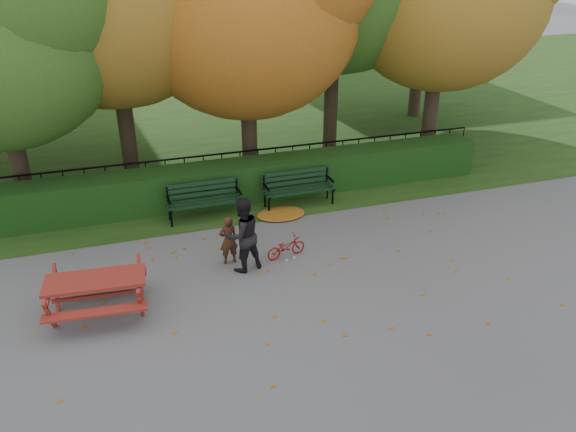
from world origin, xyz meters
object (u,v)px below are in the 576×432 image
object	(u,v)px
picnic_table	(96,287)
child	(228,240)
bench_right	(298,185)
bicycle	(286,247)
adult	(243,235)
bench_left	(204,198)
tree_a	(1,21)

from	to	relation	value
picnic_table	child	world-z (taller)	child
bench_right	bicycle	bearing A→B (deg)	-114.28
child	adult	size ratio (longest dim) A/B	0.67
bench_left	adult	bearing A→B (deg)	-83.18
bench_left	picnic_table	size ratio (longest dim) A/B	0.97
bicycle	picnic_table	bearing A→B (deg)	91.69
adult	bicycle	world-z (taller)	adult
bench_right	adult	world-z (taller)	adult
tree_a	bench_left	bearing A→B (deg)	-25.76
bench_right	picnic_table	distance (m)	5.97
adult	bench_left	bearing A→B (deg)	-98.92
bench_right	tree_a	bearing A→B (deg)	163.39
bench_right	child	bearing A→B (deg)	-135.09
tree_a	bench_left	world-z (taller)	tree_a
tree_a	bicycle	world-z (taller)	tree_a
bench_right	picnic_table	xyz separation A→B (m)	(-4.95, -3.34, 0.06)
child	bicycle	world-z (taller)	child
bench_right	bicycle	distance (m)	2.70
bench_right	picnic_table	bearing A→B (deg)	-146.04
tree_a	bicycle	distance (m)	8.00
picnic_table	bicycle	xyz separation A→B (m)	(3.85, 0.89, -0.34)
bench_left	bicycle	xyz separation A→B (m)	(1.30, -2.45, -0.28)
picnic_table	child	xyz separation A→B (m)	(2.64, 1.03, -0.04)
bench_left	bicycle	size ratio (longest dim) A/B	2.01
tree_a	picnic_table	world-z (taller)	tree_a
bench_left	bicycle	bearing A→B (deg)	-62.14
child	bicycle	size ratio (longest dim) A/B	1.20
child	adult	distance (m)	0.49
bench_left	bench_right	distance (m)	2.40
tree_a	bench_left	size ratio (longest dim) A/B	4.16
tree_a	bench_right	distance (m)	7.69
bicycle	bench_right	bearing A→B (deg)	-35.55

